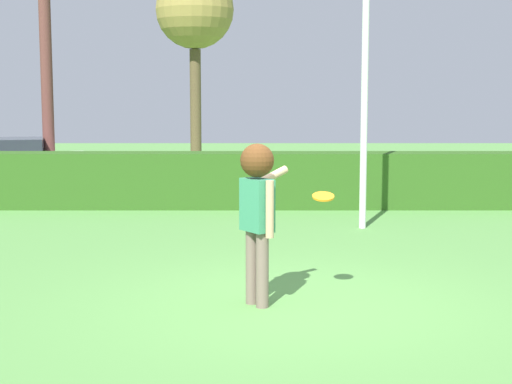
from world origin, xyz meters
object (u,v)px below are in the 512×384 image
object	(u,v)px
person	(257,200)
frisbee	(322,196)
willow_tree	(194,13)
lamppost	(364,53)

from	to	relation	value
person	frisbee	xyz separation A→B (m)	(0.75, 0.34, -0.00)
person	willow_tree	world-z (taller)	willow_tree
frisbee	willow_tree	bearing A→B (deg)	99.53
lamppost	willow_tree	size ratio (longest dim) A/B	0.88
person	willow_tree	bearing A→B (deg)	96.76
frisbee	person	bearing A→B (deg)	-155.65
frisbee	lamppost	size ratio (longest dim) A/B	0.05
person	lamppost	size ratio (longest dim) A/B	0.33
willow_tree	frisbee	bearing A→B (deg)	-80.47
person	lamppost	world-z (taller)	lamppost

